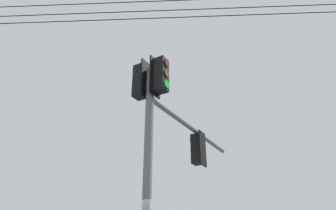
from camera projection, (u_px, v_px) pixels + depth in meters
The scene contains 2 objects.
signal_mast_assembly at pixel (166, 133), 7.56m from camera, with size 4.39×3.09×5.93m.
overhead_wire_span at pixel (100, 12), 8.57m from camera, with size 28.33×16.03×0.70m.
Camera 1 is at (2.51, 6.64, 1.47)m, focal length 32.45 mm.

